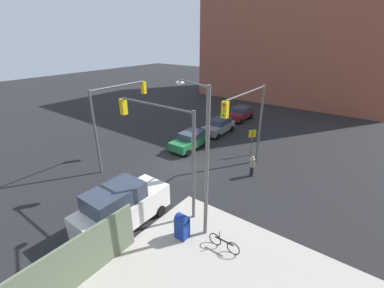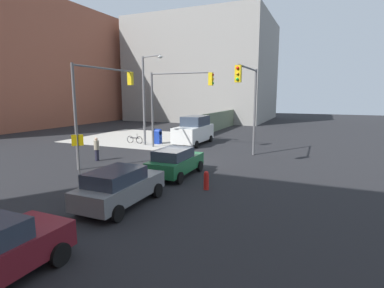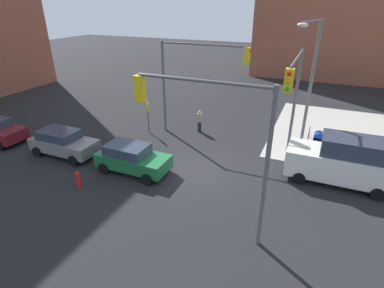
# 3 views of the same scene
# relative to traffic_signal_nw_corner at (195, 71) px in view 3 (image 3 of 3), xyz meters

# --- Properties ---
(ground_plane) EXTENTS (120.00, 120.00, 0.00)m
(ground_plane) POSITION_rel_traffic_signal_nw_corner_xyz_m (2.10, -4.50, -4.67)
(ground_plane) COLOR black
(sidewalk_corner) EXTENTS (12.00, 12.00, 0.01)m
(sidewalk_corner) POSITION_rel_traffic_signal_nw_corner_xyz_m (11.10, 4.50, -4.67)
(sidewalk_corner) COLOR #ADA89E
(sidewalk_corner) RESTS_ON ground
(traffic_signal_nw_corner) EXTENTS (6.21, 0.36, 6.50)m
(traffic_signal_nw_corner) POSITION_rel_traffic_signal_nw_corner_xyz_m (0.00, 0.00, 0.00)
(traffic_signal_nw_corner) COLOR #59595B
(traffic_signal_nw_corner) RESTS_ON ground
(traffic_signal_se_corner) EXTENTS (5.44, 0.36, 6.50)m
(traffic_signal_se_corner) POSITION_rel_traffic_signal_nw_corner_xyz_m (4.53, -9.00, -0.05)
(traffic_signal_se_corner) COLOR #59595B
(traffic_signal_se_corner) RESTS_ON ground
(traffic_signal_ne_corner) EXTENTS (0.36, 5.79, 6.50)m
(traffic_signal_ne_corner) POSITION_rel_traffic_signal_nw_corner_xyz_m (6.60, -2.22, -0.02)
(traffic_signal_ne_corner) COLOR #59595B
(traffic_signal_ne_corner) RESTS_ON ground
(street_lamp_corner) EXTENTS (1.20, 2.53, 8.00)m
(street_lamp_corner) POSITION_rel_traffic_signal_nw_corner_xyz_m (7.17, 0.95, 0.03)
(street_lamp_corner) COLOR slate
(street_lamp_corner) RESTS_ON ground
(warning_sign_two_way) EXTENTS (0.48, 0.48, 2.40)m
(warning_sign_two_way) POSITION_rel_traffic_signal_nw_corner_xyz_m (-3.30, -0.94, -3.03)
(warning_sign_two_way) COLOR #4C4C4C
(warning_sign_two_way) RESTS_ON ground
(mailbox_blue) EXTENTS (0.56, 0.64, 1.43)m
(mailbox_blue) POSITION_rel_traffic_signal_nw_corner_xyz_m (8.30, 0.50, -3.91)
(mailbox_blue) COLOR navy
(mailbox_blue) RESTS_ON ground
(fire_hydrant) EXTENTS (0.26, 0.26, 0.94)m
(fire_hydrant) POSITION_rel_traffic_signal_nw_corner_xyz_m (-2.90, -8.70, -4.19)
(fire_hydrant) COLOR red
(fire_hydrant) RESTS_ON ground
(sedan_green) EXTENTS (4.16, 2.02, 1.62)m
(sedan_green) POSITION_rel_traffic_signal_nw_corner_xyz_m (-1.24, -6.17, -3.83)
(sedan_green) COLOR #1E6638
(sedan_green) RESTS_ON ground
(hatchback_gray) EXTENTS (4.30, 2.02, 1.62)m
(hatchback_gray) POSITION_rel_traffic_signal_nw_corner_xyz_m (-6.38, -6.15, -3.83)
(hatchback_gray) COLOR slate
(hatchback_gray) RESTS_ON ground
(van_white_delivery) EXTENTS (5.40, 2.32, 2.62)m
(van_white_delivery) POSITION_rel_traffic_signal_nw_corner_xyz_m (9.60, -2.70, -3.39)
(van_white_delivery) COLOR white
(van_white_delivery) RESTS_ON ground
(pedestrian_crossing) EXTENTS (0.36, 0.36, 1.67)m
(pedestrian_crossing) POSITION_rel_traffic_signal_nw_corner_xyz_m (0.10, 0.70, -3.81)
(pedestrian_crossing) COLOR #9E937A
(pedestrian_crossing) RESTS_ON ground
(bicycle_leaning_on_fence) EXTENTS (0.05, 1.75, 0.97)m
(bicycle_leaning_on_fence) POSITION_rel_traffic_signal_nw_corner_xyz_m (7.70, 2.70, -4.33)
(bicycle_leaning_on_fence) COLOR black
(bicycle_leaning_on_fence) RESTS_ON ground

